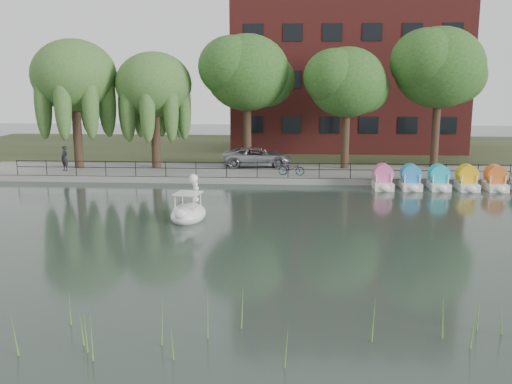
# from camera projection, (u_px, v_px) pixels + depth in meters

# --- Properties ---
(ground_plane) EXTENTS (120.00, 120.00, 0.00)m
(ground_plane) POSITION_uv_depth(u_px,v_px,m) (238.00, 241.00, 24.09)
(ground_plane) COLOR #394740
(promenade) EXTENTS (40.00, 6.00, 0.40)m
(promenade) POSITION_uv_depth(u_px,v_px,m) (260.00, 173.00, 39.70)
(promenade) COLOR gray
(promenade) RESTS_ON ground_plane
(kerb) EXTENTS (40.00, 0.25, 0.40)m
(kerb) POSITION_uv_depth(u_px,v_px,m) (257.00, 181.00, 36.81)
(kerb) COLOR gray
(kerb) RESTS_ON ground_plane
(land_strip) EXTENTS (60.00, 22.00, 0.36)m
(land_strip) POSITION_uv_depth(u_px,v_px,m) (268.00, 149.00, 53.40)
(land_strip) COLOR #47512D
(land_strip) RESTS_ON ground_plane
(railing) EXTENTS (32.00, 0.05, 1.00)m
(railing) POSITION_uv_depth(u_px,v_px,m) (257.00, 166.00, 36.82)
(railing) COLOR black
(railing) RESTS_ON promenade
(apartment_building) EXTENTS (20.00, 10.07, 18.00)m
(apartment_building) POSITION_uv_depth(u_px,v_px,m) (346.00, 48.00, 51.12)
(apartment_building) COLOR #4C1E16
(apartment_building) RESTS_ON land_strip
(willow_left) EXTENTS (5.88, 5.88, 9.01)m
(willow_left) POSITION_uv_depth(u_px,v_px,m) (74.00, 76.00, 39.66)
(willow_left) COLOR #473323
(willow_left) RESTS_ON promenade
(willow_mid) EXTENTS (5.32, 5.32, 8.15)m
(willow_mid) POSITION_uv_depth(u_px,v_px,m) (154.00, 85.00, 39.94)
(willow_mid) COLOR #473323
(willow_mid) RESTS_ON promenade
(broadleaf_center) EXTENTS (6.00, 6.00, 9.25)m
(broadleaf_center) POSITION_uv_depth(u_px,v_px,m) (247.00, 73.00, 40.36)
(broadleaf_center) COLOR #473323
(broadleaf_center) RESTS_ON promenade
(broadleaf_right) EXTENTS (5.40, 5.40, 8.32)m
(broadleaf_right) POSITION_uv_depth(u_px,v_px,m) (347.00, 83.00, 39.57)
(broadleaf_right) COLOR #473323
(broadleaf_right) RESTS_ON promenade
(broadleaf_far) EXTENTS (6.30, 6.30, 9.71)m
(broadleaf_far) POSITION_uv_depth(u_px,v_px,m) (439.00, 68.00, 39.95)
(broadleaf_far) COLOR #473323
(broadleaf_far) RESTS_ON promenade
(minivan) EXTENTS (3.45, 6.10, 1.61)m
(minivan) POSITION_uv_depth(u_px,v_px,m) (257.00, 155.00, 41.36)
(minivan) COLOR gray
(minivan) RESTS_ON promenade
(bicycle) EXTENTS (0.74, 1.76, 1.00)m
(bicycle) POSITION_uv_depth(u_px,v_px,m) (291.00, 168.00, 37.68)
(bicycle) COLOR gray
(bicycle) RESTS_ON promenade
(pedestrian) EXTENTS (0.86, 0.80, 1.98)m
(pedestrian) POSITION_uv_depth(u_px,v_px,m) (65.00, 156.00, 39.45)
(pedestrian) COLOR black
(pedestrian) RESTS_ON promenade
(swan_boat) EXTENTS (1.98, 2.73, 2.12)m
(swan_boat) POSITION_uv_depth(u_px,v_px,m) (189.00, 210.00, 27.53)
(swan_boat) COLOR white
(swan_boat) RESTS_ON ground_plane
(pedal_boat_row) EXTENTS (11.35, 1.70, 1.40)m
(pedal_boat_row) POSITION_uv_depth(u_px,v_px,m) (467.00, 180.00, 34.86)
(pedal_boat_row) COLOR white
(pedal_boat_row) RESTS_ON ground_plane
(reed_bank) EXTENTS (24.00, 2.40, 1.20)m
(reed_bank) POSITION_uv_depth(u_px,v_px,m) (282.00, 324.00, 14.55)
(reed_bank) COLOR #669938
(reed_bank) RESTS_ON ground_plane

